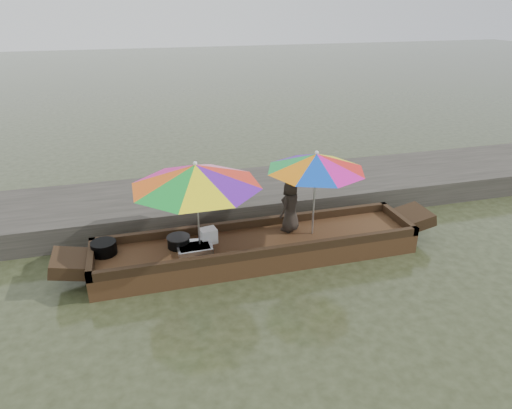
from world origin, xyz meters
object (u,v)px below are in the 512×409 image
object	(u,v)px
boat_hull	(258,249)
supply_bag	(208,236)
umbrella_bow	(198,207)
umbrella_stern	(314,194)
vendor	(290,206)
tray_scallop	(196,246)
cooking_pot	(104,248)
charcoal_grill	(179,242)
tray_crayfish	(194,248)

from	to	relation	value
boat_hull	supply_bag	size ratio (longest dim) A/B	20.15
boat_hull	umbrella_bow	distance (m)	1.39
umbrella_bow	umbrella_stern	distance (m)	2.04
vendor	umbrella_stern	world-z (taller)	umbrella_stern
vendor	tray_scallop	bearing A→B (deg)	-32.30
tray_scallop	vendor	xyz separation A→B (m)	(1.75, 0.18, 0.46)
boat_hull	supply_bag	bearing A→B (deg)	168.53
cooking_pot	charcoal_grill	bearing A→B (deg)	-4.42
boat_hull	supply_bag	distance (m)	0.91
umbrella_stern	vendor	bearing A→B (deg)	145.74
tray_crayfish	umbrella_bow	distance (m)	0.74
cooking_pot	umbrella_bow	size ratio (longest dim) A/B	0.19
vendor	charcoal_grill	bearing A→B (deg)	-35.78
charcoal_grill	boat_hull	bearing A→B (deg)	-6.48
umbrella_bow	vendor	bearing A→B (deg)	7.96
boat_hull	supply_bag	xyz separation A→B (m)	(-0.84, 0.17, 0.30)
boat_hull	umbrella_bow	size ratio (longest dim) A/B	2.64
charcoal_grill	vendor	distance (m)	2.07
cooking_pot	tray_crayfish	bearing A→B (deg)	-11.93
boat_hull	tray_scallop	bearing A→B (deg)	176.92
cooking_pot	tray_scallop	distance (m)	1.51
tray_scallop	charcoal_grill	bearing A→B (deg)	160.88
tray_scallop	charcoal_grill	size ratio (longest dim) A/B	1.51
boat_hull	supply_bag	world-z (taller)	supply_bag
tray_scallop	umbrella_stern	world-z (taller)	umbrella_stern
tray_crayfish	umbrella_bow	world-z (taller)	umbrella_bow
boat_hull	umbrella_bow	xyz separation A→B (m)	(-1.02, 0.00, 0.95)
cooking_pot	vendor	distance (m)	3.27
charcoal_grill	umbrella_stern	distance (m)	2.48
tray_crayfish	supply_bag	size ratio (longest dim) A/B	2.03
cooking_pot	charcoal_grill	size ratio (longest dim) A/B	1.10
charcoal_grill	supply_bag	xyz separation A→B (m)	(0.51, 0.02, 0.04)
charcoal_grill	umbrella_bow	bearing A→B (deg)	-24.60
boat_hull	cooking_pot	size ratio (longest dim) A/B	13.59
vendor	umbrella_bow	distance (m)	1.74
umbrella_bow	tray_crayfish	bearing A→B (deg)	-149.68
umbrella_stern	cooking_pot	bearing A→B (deg)	176.06
umbrella_bow	tray_scallop	bearing A→B (deg)	135.65
supply_bag	umbrella_bow	xyz separation A→B (m)	(-0.18, -0.17, 0.65)
cooking_pot	supply_bag	distance (m)	1.73
vendor	umbrella_bow	xyz separation A→B (m)	(-1.70, -0.24, 0.29)
umbrella_bow	boat_hull	bearing A→B (deg)	0.00
charcoal_grill	vendor	bearing A→B (deg)	2.35
vendor	umbrella_stern	distance (m)	0.51
umbrella_bow	umbrella_stern	size ratio (longest dim) A/B	1.24
supply_bag	tray_crayfish	bearing A→B (deg)	-140.73
tray_scallop	charcoal_grill	world-z (taller)	charcoal_grill
boat_hull	cooking_pot	xyz separation A→B (m)	(-2.57, 0.25, 0.28)
tray_crayfish	tray_scallop	xyz separation A→B (m)	(0.04, 0.12, -0.01)
boat_hull	charcoal_grill	size ratio (longest dim) A/B	14.98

